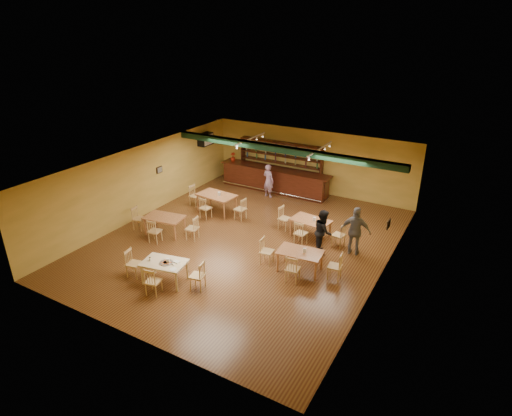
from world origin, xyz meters
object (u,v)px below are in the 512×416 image
Objects in this scene: patron_right_a at (323,231)px; patron_bar at (268,181)px; dining_table_a at (217,203)px; dining_table_b at (310,229)px; dining_table_d at (300,261)px; dining_table_c at (165,225)px; bar_counter at (274,180)px; near_table at (165,272)px.

patron_bar is at bearing 23.06° from patron_right_a.
patron_right_a is at bearing -5.37° from dining_table_a.
dining_table_b is 1.01× the size of dining_table_d.
dining_table_a is at bearing 147.43° from dining_table_d.
dining_table_b is at bearing 18.30° from dining_table_c.
dining_table_a reaches higher than dining_table_b.
dining_table_c is (-0.55, -2.71, -0.04)m from dining_table_a.
bar_counter is at bearing 67.50° from dining_table_c.
near_table is at bearing -147.14° from dining_table_d.
dining_table_a is 5.67m from dining_table_d.
dining_table_c is at bearing 175.86° from dining_table_d.
dining_table_d is 0.90× the size of patron_right_a.
dining_table_c is at bearing 119.48° from near_table.
dining_table_c is 1.09× the size of near_table.
dining_table_c is (-4.97, -2.54, 0.00)m from dining_table_b.
patron_right_a is (4.25, -4.46, 0.24)m from bar_counter.
dining_table_a is 5.53m from near_table.
bar_counter reaches higher than dining_table_a.
patron_right_a is (0.16, 1.58, 0.44)m from dining_table_d.
near_table is (1.65, -5.27, -0.04)m from dining_table_a.
dining_table_b is at bearing 153.01° from patron_bar.
patron_bar is at bearing 82.81° from near_table.
patron_right_a is at bearing 8.02° from dining_table_c.
patron_right_a is at bearing -37.58° from dining_table_b.
dining_table_d is 4.35m from near_table.
bar_counter is at bearing 18.02° from patron_right_a.
dining_table_b is (4.42, -0.18, -0.04)m from dining_table_a.
dining_table_d is at bearing -67.61° from dining_table_b.
bar_counter is 7.30m from dining_table_d.
dining_table_d is at bearing 148.52° from patron_right_a.
dining_table_b is (3.45, -3.66, -0.20)m from bar_counter.
patron_right_a is (5.22, -0.98, 0.40)m from dining_table_a.
patron_right_a reaches higher than bar_counter.
dining_table_d is (0.64, -2.38, -0.00)m from dining_table_b.
dining_table_d is (4.09, -6.04, -0.20)m from bar_counter.
bar_counter reaches higher than near_table.
dining_table_a reaches higher than near_table.
patron_bar is 0.99× the size of patron_right_a.
near_table is at bearing -57.94° from dining_table_c.
patron_bar is (1.08, 2.66, 0.39)m from dining_table_a.
dining_table_d is 6.57m from patron_bar.
patron_bar is at bearing 121.57° from dining_table_d.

